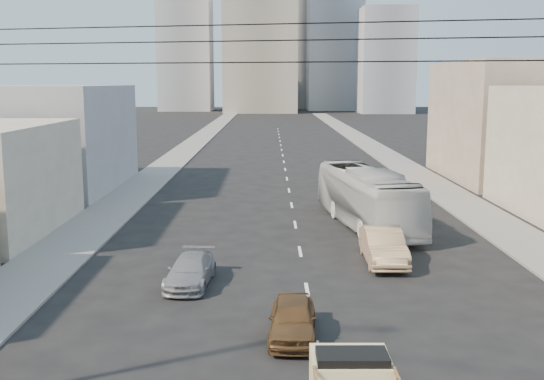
{
  "coord_description": "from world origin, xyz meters",
  "views": [
    {
      "loc": [
        -1.51,
        -10.38,
        8.22
      ],
      "look_at": [
        -1.4,
        17.51,
        3.5
      ],
      "focal_mm": 42.0,
      "sensor_mm": 36.0,
      "label": 1
    }
  ],
  "objects_px": {
    "sedan_tan": "(383,246)",
    "sedan_grey": "(190,271)",
    "city_bus": "(367,198)",
    "sedan_brown": "(293,319)"
  },
  "relations": [
    {
      "from": "sedan_tan",
      "to": "sedan_grey",
      "type": "bearing_deg",
      "value": -158.5
    },
    {
      "from": "sedan_tan",
      "to": "sedan_grey",
      "type": "relative_size",
      "value": 1.18
    },
    {
      "from": "city_bus",
      "to": "sedan_brown",
      "type": "distance_m",
      "value": 17.08
    },
    {
      "from": "sedan_tan",
      "to": "sedan_grey",
      "type": "distance_m",
      "value": 9.09
    },
    {
      "from": "city_bus",
      "to": "sedan_brown",
      "type": "height_order",
      "value": "city_bus"
    },
    {
      "from": "sedan_brown",
      "to": "sedan_tan",
      "type": "relative_size",
      "value": 0.78
    },
    {
      "from": "sedan_brown",
      "to": "sedan_grey",
      "type": "height_order",
      "value": "sedan_brown"
    },
    {
      "from": "sedan_brown",
      "to": "sedan_tan",
      "type": "xyz_separation_m",
      "value": [
        4.49,
        8.72,
        0.15
      ]
    },
    {
      "from": "sedan_brown",
      "to": "sedan_grey",
      "type": "bearing_deg",
      "value": 129.24
    },
    {
      "from": "sedan_grey",
      "to": "city_bus",
      "type": "bearing_deg",
      "value": 55.05
    }
  ]
}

